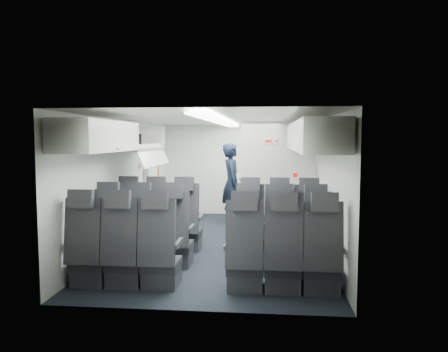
% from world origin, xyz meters
% --- Properties ---
extents(cabin_shell, '(3.41, 6.01, 2.16)m').
position_xyz_m(cabin_shell, '(0.00, 0.00, 1.12)').
color(cabin_shell, black).
rests_on(cabin_shell, ground).
extents(seat_row_front, '(3.33, 0.56, 1.24)m').
position_xyz_m(seat_row_front, '(-0.00, -0.53, 0.40)').
color(seat_row_front, '#262629').
rests_on(seat_row_front, cabin_shell).
extents(seat_row_mid, '(3.33, 0.56, 1.24)m').
position_xyz_m(seat_row_mid, '(-0.00, -1.43, 0.40)').
color(seat_row_mid, '#262629').
rests_on(seat_row_mid, cabin_shell).
extents(seat_row_rear, '(3.33, 0.56, 1.24)m').
position_xyz_m(seat_row_rear, '(-0.00, -2.33, 0.40)').
color(seat_row_rear, '#262629').
rests_on(seat_row_rear, cabin_shell).
extents(overhead_bin_left_rear, '(0.53, 1.80, 0.40)m').
position_xyz_m(overhead_bin_left_rear, '(-1.40, -2.00, 1.86)').
color(overhead_bin_left_rear, white).
rests_on(overhead_bin_left_rear, cabin_shell).
extents(overhead_bin_left_front_open, '(0.64, 1.70, 0.72)m').
position_xyz_m(overhead_bin_left_front_open, '(-1.44, -0.25, 1.74)').
color(overhead_bin_left_front_open, '#9E9E93').
rests_on(overhead_bin_left_front_open, cabin_shell).
extents(overhead_bin_right_rear, '(0.53, 1.80, 0.40)m').
position_xyz_m(overhead_bin_right_rear, '(1.40, -2.00, 1.86)').
color(overhead_bin_right_rear, white).
rests_on(overhead_bin_right_rear, cabin_shell).
extents(overhead_bin_right_front, '(0.53, 1.70, 0.40)m').
position_xyz_m(overhead_bin_right_front, '(1.40, -0.25, 1.86)').
color(overhead_bin_right_front, white).
rests_on(overhead_bin_right_front, cabin_shell).
extents(bulkhead_partition, '(1.40, 0.15, 2.13)m').
position_xyz_m(bulkhead_partition, '(0.98, 0.80, 1.08)').
color(bulkhead_partition, silver).
rests_on(bulkhead_partition, cabin_shell).
extents(galley_unit, '(0.85, 0.52, 1.90)m').
position_xyz_m(galley_unit, '(0.95, 2.72, 0.95)').
color(galley_unit, '#939399').
rests_on(galley_unit, cabin_shell).
extents(boarding_door, '(0.12, 1.27, 1.86)m').
position_xyz_m(boarding_door, '(-1.64, 1.55, 0.95)').
color(boarding_door, silver).
rests_on(boarding_door, cabin_shell).
extents(flight_attendant, '(0.49, 0.68, 1.73)m').
position_xyz_m(flight_attendant, '(0.03, 1.84, 0.87)').
color(flight_attendant, black).
rests_on(flight_attendant, ground).
extents(carry_on_bag, '(0.46, 0.37, 0.24)m').
position_xyz_m(carry_on_bag, '(-1.43, -0.61, 1.79)').
color(carry_on_bag, black).
rests_on(carry_on_bag, overhead_bin_left_front_open).
extents(papers, '(0.18, 0.02, 0.13)m').
position_xyz_m(papers, '(0.22, 1.79, 1.05)').
color(papers, white).
rests_on(papers, flight_attendant).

